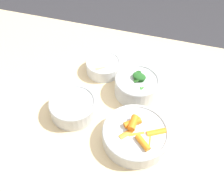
% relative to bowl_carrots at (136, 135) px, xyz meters
% --- Properties ---
extents(ground_plane, '(10.00, 10.00, 0.00)m').
position_rel_bowl_carrots_xyz_m(ground_plane, '(0.19, -0.08, -0.76)').
color(ground_plane, '#2D2D33').
extents(dining_table, '(1.30, 0.92, 0.73)m').
position_rel_bowl_carrots_xyz_m(dining_table, '(0.19, -0.08, -0.13)').
color(dining_table, beige).
rests_on(dining_table, ground_plane).
extents(bowl_carrots, '(0.20, 0.20, 0.07)m').
position_rel_bowl_carrots_xyz_m(bowl_carrots, '(0.00, 0.00, 0.00)').
color(bowl_carrots, silver).
rests_on(bowl_carrots, dining_table).
extents(bowl_greens, '(0.15, 0.15, 0.09)m').
position_rel_bowl_carrots_xyz_m(bowl_greens, '(0.04, -0.19, 0.01)').
color(bowl_greens, silver).
rests_on(bowl_greens, dining_table).
extents(bowl_beans_hotdog, '(0.15, 0.15, 0.06)m').
position_rel_bowl_carrots_xyz_m(bowl_beans_hotdog, '(0.22, -0.04, -0.00)').
color(bowl_beans_hotdog, silver).
rests_on(bowl_beans_hotdog, dining_table).
extents(bowl_cookies, '(0.13, 0.13, 0.05)m').
position_rel_bowl_carrots_xyz_m(bowl_cookies, '(0.18, -0.26, -0.00)').
color(bowl_cookies, silver).
rests_on(bowl_cookies, dining_table).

